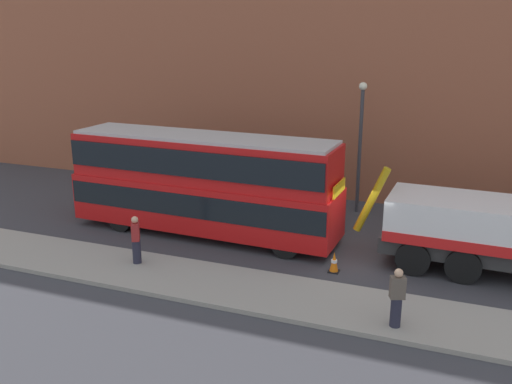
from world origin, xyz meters
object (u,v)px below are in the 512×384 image
double_decker_bus (203,181)px  pedestrian_bystander (397,298)px  traffic_cone_near_bus (334,263)px  street_lamp (360,136)px  pedestrian_onlooker (136,240)px

double_decker_bus → pedestrian_bystander: 9.72m
double_decker_bus → traffic_cone_near_bus: 6.34m
street_lamp → pedestrian_onlooker: bearing=-123.8°
traffic_cone_near_bus → street_lamp: bearing=94.8°
pedestrian_bystander → street_lamp: 10.79m
pedestrian_onlooker → street_lamp: 10.99m
pedestrian_onlooker → traffic_cone_near_bus: pedestrian_onlooker is taller
pedestrian_onlooker → street_lamp: street_lamp is taller
double_decker_bus → street_lamp: size_ratio=1.91×
pedestrian_bystander → double_decker_bus: bearing=37.6°
traffic_cone_near_bus → pedestrian_bystander: bearing=-52.3°
double_decker_bus → traffic_cone_near_bus: size_ratio=15.43×
double_decker_bus → street_lamp: street_lamp is taller
pedestrian_onlooker → traffic_cone_near_bus: size_ratio=2.38×
pedestrian_bystander → pedestrian_onlooker: bearing=61.4°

